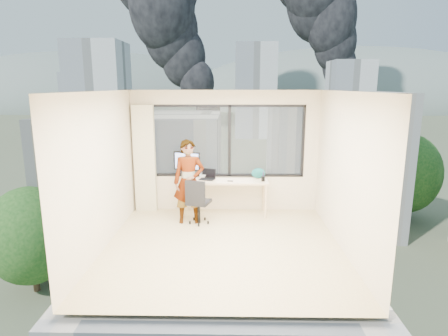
{
  "coord_description": "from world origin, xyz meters",
  "views": [
    {
      "loc": [
        0.13,
        -5.97,
        2.68
      ],
      "look_at": [
        0.0,
        1.0,
        1.15
      ],
      "focal_mm": 30.02,
      "sensor_mm": 36.0,
      "label": 1
    }
  ],
  "objects_px": {
    "desk": "(225,197)",
    "game_console": "(207,175)",
    "person": "(189,182)",
    "handbag": "(258,173)",
    "chair": "(199,201)",
    "monitor": "(187,165)",
    "laptop": "(207,175)"
  },
  "relations": [
    {
      "from": "monitor",
      "to": "person",
      "type": "bearing_deg",
      "value": -66.19
    },
    {
      "from": "chair",
      "to": "handbag",
      "type": "xyz_separation_m",
      "value": [
        1.22,
        0.72,
        0.39
      ]
    },
    {
      "from": "person",
      "to": "laptop",
      "type": "xyz_separation_m",
      "value": [
        0.33,
        0.53,
        0.01
      ]
    },
    {
      "from": "person",
      "to": "monitor",
      "type": "height_order",
      "value": "person"
    },
    {
      "from": "game_console",
      "to": "laptop",
      "type": "xyz_separation_m",
      "value": [
        0.01,
        -0.24,
        0.06
      ]
    },
    {
      "from": "person",
      "to": "handbag",
      "type": "distance_m",
      "value": 1.56
    },
    {
      "from": "handbag",
      "to": "person",
      "type": "bearing_deg",
      "value": -170.87
    },
    {
      "from": "desk",
      "to": "person",
      "type": "relative_size",
      "value": 1.08
    },
    {
      "from": "desk",
      "to": "handbag",
      "type": "relative_size",
      "value": 6.33
    },
    {
      "from": "chair",
      "to": "person",
      "type": "xyz_separation_m",
      "value": [
        -0.2,
        0.06,
        0.37
      ]
    },
    {
      "from": "desk",
      "to": "chair",
      "type": "height_order",
      "value": "chair"
    },
    {
      "from": "chair",
      "to": "person",
      "type": "relative_size",
      "value": 0.56
    },
    {
      "from": "monitor",
      "to": "game_console",
      "type": "relative_size",
      "value": 1.89
    },
    {
      "from": "chair",
      "to": "game_console",
      "type": "relative_size",
      "value": 2.99
    },
    {
      "from": "laptop",
      "to": "handbag",
      "type": "xyz_separation_m",
      "value": [
        1.09,
        0.14,
        0.01
      ]
    },
    {
      "from": "laptop",
      "to": "handbag",
      "type": "height_order",
      "value": "handbag"
    },
    {
      "from": "game_console",
      "to": "laptop",
      "type": "height_order",
      "value": "laptop"
    },
    {
      "from": "desk",
      "to": "game_console",
      "type": "height_order",
      "value": "game_console"
    },
    {
      "from": "laptop",
      "to": "person",
      "type": "bearing_deg",
      "value": -105.19
    },
    {
      "from": "chair",
      "to": "game_console",
      "type": "height_order",
      "value": "chair"
    },
    {
      "from": "monitor",
      "to": "laptop",
      "type": "distance_m",
      "value": 0.48
    },
    {
      "from": "desk",
      "to": "game_console",
      "type": "distance_m",
      "value": 0.62
    },
    {
      "from": "monitor",
      "to": "game_console",
      "type": "bearing_deg",
      "value": 32.22
    },
    {
      "from": "game_console",
      "to": "handbag",
      "type": "height_order",
      "value": "handbag"
    },
    {
      "from": "game_console",
      "to": "desk",
      "type": "bearing_deg",
      "value": -32.94
    },
    {
      "from": "chair",
      "to": "laptop",
      "type": "distance_m",
      "value": 0.71
    },
    {
      "from": "chair",
      "to": "handbag",
      "type": "height_order",
      "value": "handbag"
    },
    {
      "from": "monitor",
      "to": "handbag",
      "type": "bearing_deg",
      "value": 15.76
    },
    {
      "from": "handbag",
      "to": "chair",
      "type": "bearing_deg",
      "value": -165.37
    },
    {
      "from": "laptop",
      "to": "handbag",
      "type": "bearing_deg",
      "value": 23.98
    },
    {
      "from": "desk",
      "to": "person",
      "type": "distance_m",
      "value": 0.97
    },
    {
      "from": "chair",
      "to": "monitor",
      "type": "xyz_separation_m",
      "value": [
        -0.3,
        0.69,
        0.58
      ]
    }
  ]
}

